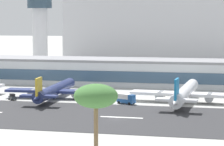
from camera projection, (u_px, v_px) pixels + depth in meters
ground_plane at (116, 119)px, 137.55m from camera, size 1400.00×1400.00×0.00m
runway_strip at (118, 117)px, 139.81m from camera, size 800.00×41.27×0.08m
runway_centreline_dash_4 at (122, 117)px, 139.58m from camera, size 12.00×1.20×0.01m
terminal_building at (142, 72)px, 209.85m from camera, size 156.21×21.95×10.80m
control_tower at (40, 26)px, 267.40m from camera, size 14.14×14.14×40.21m
distant_hotel_block at (162, 25)px, 312.73m from camera, size 117.83×36.56×48.35m
airliner_gold_tail_gate_1 at (54, 90)px, 172.62m from camera, size 34.73×43.91×9.16m
airliner_blue_tail_gate_2 at (184, 93)px, 164.04m from camera, size 36.07×47.80×9.97m
service_box_truck_0 at (126, 98)px, 162.34m from camera, size 6.45×4.73×3.25m
service_baggage_tug_1 at (12, 97)px, 170.25m from camera, size 3.42×3.37×2.20m
palm_tree_0 at (96, 97)px, 82.70m from camera, size 7.30×7.30×16.54m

